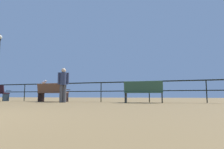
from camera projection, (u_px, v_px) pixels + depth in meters
pier_railing at (101, 87)px, 9.36m from camera, size 18.93×0.05×0.98m
bench_near_left at (52, 92)px, 9.46m from camera, size 1.53×0.70×0.92m
bench_near_right at (143, 91)px, 8.03m from camera, size 1.66×0.78×0.91m
person_by_bench at (63, 83)px, 8.52m from camera, size 0.44×0.30×1.55m
seagull_on_rail at (44, 82)px, 10.47m from camera, size 0.41×0.18×0.19m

